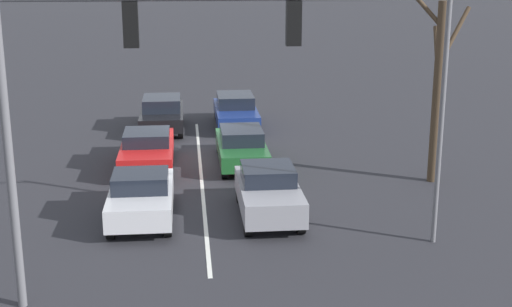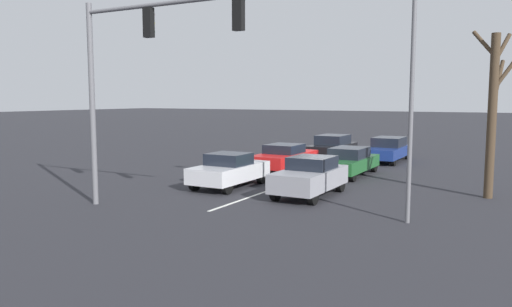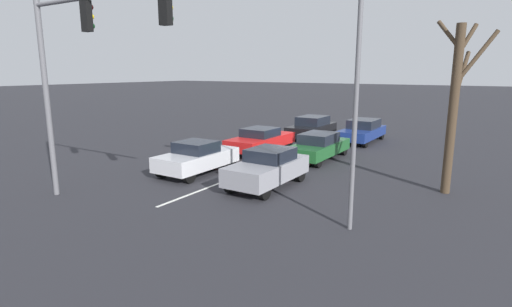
{
  "view_description": "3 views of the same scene",
  "coord_description": "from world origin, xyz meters",
  "px_view_note": "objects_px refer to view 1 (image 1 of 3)",
  "views": [
    {
      "loc": [
        0.49,
        27.16,
        7.62
      ],
      "look_at": [
        -1.5,
        7.38,
        2.17
      ],
      "focal_mm": 50.0,
      "sensor_mm": 36.0,
      "label": 1
    },
    {
      "loc": [
        -9.58,
        24.76,
        3.86
      ],
      "look_at": [
        0.6,
        6.62,
        1.53
      ],
      "focal_mm": 35.0,
      "sensor_mm": 36.0,
      "label": 2
    },
    {
      "loc": [
        -9.95,
        20.16,
        4.62
      ],
      "look_at": [
        -1.49,
        6.97,
        1.35
      ],
      "focal_mm": 28.0,
      "sensor_mm": 36.0,
      "label": 3
    }
  ],
  "objects_px": {
    "car_navy_leftlane_third": "(236,110)",
    "car_silver_midlane_front": "(141,196)",
    "car_gray_leftlane_front": "(268,192)",
    "car_red_midlane_second": "(147,149)",
    "traffic_signal_gantry": "(117,77)",
    "car_black_midlane_third": "(162,113)",
    "bare_tree_near": "(438,83)",
    "street_lamp_left_shoulder": "(435,79)",
    "car_darkgreen_leftlane_second": "(241,146)"
  },
  "relations": [
    {
      "from": "car_navy_leftlane_third",
      "to": "car_silver_midlane_front",
      "type": "bearing_deg",
      "value": 72.95
    },
    {
      "from": "car_gray_leftlane_front",
      "to": "car_red_midlane_second",
      "type": "height_order",
      "value": "car_gray_leftlane_front"
    },
    {
      "from": "car_gray_leftlane_front",
      "to": "traffic_signal_gantry",
      "type": "xyz_separation_m",
      "value": [
        3.86,
        5.21,
        4.42
      ]
    },
    {
      "from": "car_navy_leftlane_third",
      "to": "traffic_signal_gantry",
      "type": "distance_m",
      "value": 18.39
    },
    {
      "from": "car_gray_leftlane_front",
      "to": "car_navy_leftlane_third",
      "type": "bearing_deg",
      "value": -89.48
    },
    {
      "from": "car_silver_midlane_front",
      "to": "car_black_midlane_third",
      "type": "relative_size",
      "value": 0.9
    },
    {
      "from": "car_red_midlane_second",
      "to": "car_navy_leftlane_third",
      "type": "xyz_separation_m",
      "value": [
        -3.8,
        -6.52,
        0.03
      ]
    },
    {
      "from": "car_gray_leftlane_front",
      "to": "car_red_midlane_second",
      "type": "bearing_deg",
      "value": -55.65
    },
    {
      "from": "car_navy_leftlane_third",
      "to": "bare_tree_near",
      "type": "distance_m",
      "value": 11.48
    },
    {
      "from": "car_gray_leftlane_front",
      "to": "bare_tree_near",
      "type": "bearing_deg",
      "value": -153.76
    },
    {
      "from": "car_silver_midlane_front",
      "to": "street_lamp_left_shoulder",
      "type": "height_order",
      "value": "street_lamp_left_shoulder"
    },
    {
      "from": "car_silver_midlane_front",
      "to": "bare_tree_near",
      "type": "distance_m",
      "value": 10.83
    },
    {
      "from": "car_red_midlane_second",
      "to": "car_black_midlane_third",
      "type": "height_order",
      "value": "car_black_midlane_third"
    },
    {
      "from": "car_silver_midlane_front",
      "to": "car_red_midlane_second",
      "type": "height_order",
      "value": "car_silver_midlane_front"
    },
    {
      "from": "car_navy_leftlane_third",
      "to": "street_lamp_left_shoulder",
      "type": "height_order",
      "value": "street_lamp_left_shoulder"
    },
    {
      "from": "car_silver_midlane_front",
      "to": "car_gray_leftlane_front",
      "type": "xyz_separation_m",
      "value": [
        -3.83,
        0.11,
        0.04
      ]
    },
    {
      "from": "traffic_signal_gantry",
      "to": "car_darkgreen_leftlane_second",
      "type": "bearing_deg",
      "value": -107.65
    },
    {
      "from": "car_red_midlane_second",
      "to": "street_lamp_left_shoulder",
      "type": "xyz_separation_m",
      "value": [
        -7.98,
        8.18,
        3.85
      ]
    },
    {
      "from": "car_red_midlane_second",
      "to": "traffic_signal_gantry",
      "type": "bearing_deg",
      "value": 90.25
    },
    {
      "from": "bare_tree_near",
      "to": "traffic_signal_gantry",
      "type": "bearing_deg",
      "value": 39.39
    },
    {
      "from": "car_silver_midlane_front",
      "to": "car_darkgreen_leftlane_second",
      "type": "xyz_separation_m",
      "value": [
        -3.47,
        -5.69,
        -0.03
      ]
    },
    {
      "from": "car_darkgreen_leftlane_second",
      "to": "bare_tree_near",
      "type": "xyz_separation_m",
      "value": [
        -6.57,
        2.74,
        2.79
      ]
    },
    {
      "from": "car_black_midlane_third",
      "to": "traffic_signal_gantry",
      "type": "height_order",
      "value": "traffic_signal_gantry"
    },
    {
      "from": "car_red_midlane_second",
      "to": "traffic_signal_gantry",
      "type": "relative_size",
      "value": 0.56
    },
    {
      "from": "car_silver_midlane_front",
      "to": "traffic_signal_gantry",
      "type": "distance_m",
      "value": 6.94
    },
    {
      "from": "car_gray_leftlane_front",
      "to": "car_darkgreen_leftlane_second",
      "type": "bearing_deg",
      "value": -86.46
    },
    {
      "from": "traffic_signal_gantry",
      "to": "bare_tree_near",
      "type": "relative_size",
      "value": 1.32
    },
    {
      "from": "car_gray_leftlane_front",
      "to": "bare_tree_near",
      "type": "relative_size",
      "value": 0.63
    },
    {
      "from": "car_gray_leftlane_front",
      "to": "car_navy_leftlane_third",
      "type": "xyz_separation_m",
      "value": [
        0.11,
        -12.24,
        -0.03
      ]
    },
    {
      "from": "car_navy_leftlane_third",
      "to": "bare_tree_near",
      "type": "relative_size",
      "value": 0.73
    },
    {
      "from": "traffic_signal_gantry",
      "to": "bare_tree_near",
      "type": "bearing_deg",
      "value": -140.61
    },
    {
      "from": "traffic_signal_gantry",
      "to": "car_navy_leftlane_third",
      "type": "bearing_deg",
      "value": -102.14
    },
    {
      "from": "car_darkgreen_leftlane_second",
      "to": "car_red_midlane_second",
      "type": "relative_size",
      "value": 0.96
    },
    {
      "from": "street_lamp_left_shoulder",
      "to": "car_silver_midlane_front",
      "type": "bearing_deg",
      "value": -18.03
    },
    {
      "from": "traffic_signal_gantry",
      "to": "car_red_midlane_second",
      "type": "bearing_deg",
      "value": -89.75
    },
    {
      "from": "car_red_midlane_second",
      "to": "car_navy_leftlane_third",
      "type": "relative_size",
      "value": 1.02
    },
    {
      "from": "car_red_midlane_second",
      "to": "street_lamp_left_shoulder",
      "type": "bearing_deg",
      "value": 134.29
    },
    {
      "from": "car_gray_leftlane_front",
      "to": "car_red_midlane_second",
      "type": "relative_size",
      "value": 0.85
    },
    {
      "from": "car_darkgreen_leftlane_second",
      "to": "car_black_midlane_third",
      "type": "xyz_separation_m",
      "value": [
        3.16,
        -5.98,
        0.07
      ]
    },
    {
      "from": "car_silver_midlane_front",
      "to": "car_black_midlane_third",
      "type": "xyz_separation_m",
      "value": [
        -0.31,
        -11.67,
        0.05
      ]
    },
    {
      "from": "car_navy_leftlane_third",
      "to": "street_lamp_left_shoulder",
      "type": "relative_size",
      "value": 0.6
    },
    {
      "from": "car_darkgreen_leftlane_second",
      "to": "car_gray_leftlane_front",
      "type": "bearing_deg",
      "value": 93.54
    },
    {
      "from": "street_lamp_left_shoulder",
      "to": "car_navy_leftlane_third",
      "type": "bearing_deg",
      "value": -74.11
    },
    {
      "from": "car_darkgreen_leftlane_second",
      "to": "car_red_midlane_second",
      "type": "bearing_deg",
      "value": 1.31
    },
    {
      "from": "car_red_midlane_second",
      "to": "car_gray_leftlane_front",
      "type": "bearing_deg",
      "value": 124.35
    },
    {
      "from": "car_darkgreen_leftlane_second",
      "to": "traffic_signal_gantry",
      "type": "relative_size",
      "value": 0.54
    },
    {
      "from": "car_darkgreen_leftlane_second",
      "to": "car_navy_leftlane_third",
      "type": "distance_m",
      "value": 6.44
    },
    {
      "from": "car_silver_midlane_front",
      "to": "bare_tree_near",
      "type": "xyz_separation_m",
      "value": [
        -10.04,
        -2.96,
        2.76
      ]
    },
    {
      "from": "car_black_midlane_third",
      "to": "bare_tree_near",
      "type": "height_order",
      "value": "bare_tree_near"
    },
    {
      "from": "car_black_midlane_third",
      "to": "street_lamp_left_shoulder",
      "type": "height_order",
      "value": "street_lamp_left_shoulder"
    }
  ]
}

